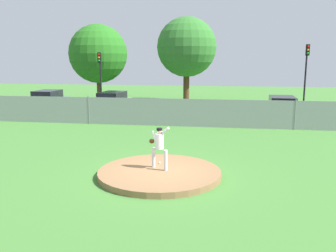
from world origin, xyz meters
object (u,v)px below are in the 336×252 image
object	(u,v)px
baseball	(160,163)
traffic_cone_orange	(226,112)
pitcher_youth	(159,144)
parked_car_silver	(112,104)
traffic_light_near	(100,70)
parked_car_slate	(48,102)
traffic_light_far	(306,66)
parked_car_charcoal	(282,108)

from	to	relation	value
baseball	traffic_cone_orange	distance (m)	14.38
pitcher_youth	baseball	bearing A→B (deg)	99.31
pitcher_youth	parked_car_silver	distance (m)	15.48
traffic_cone_orange	traffic_light_near	bearing A→B (deg)	161.12
traffic_light_near	baseball	bearing A→B (deg)	-64.17
baseball	parked_car_slate	bearing A→B (deg)	130.58
baseball	traffic_cone_orange	bearing A→B (deg)	79.53
traffic_cone_orange	pitcher_youth	bearing A→B (deg)	-99.63
baseball	parked_car_slate	world-z (taller)	parked_car_slate
parked_car_slate	traffic_cone_orange	bearing A→B (deg)	1.92
pitcher_youth	baseball	size ratio (longest dim) A/B	22.03
traffic_light_far	pitcher_youth	bearing A→B (deg)	-115.89
parked_car_silver	parked_car_charcoal	size ratio (longest dim) A/B	1.00
parked_car_slate	traffic_light_far	distance (m)	21.36
baseball	parked_car_slate	xyz separation A→B (m)	(-11.70, 13.66, 0.59)
pitcher_youth	traffic_cone_orange	world-z (taller)	pitcher_youth
traffic_cone_orange	traffic_light_far	distance (m)	8.17
traffic_cone_orange	parked_car_silver	bearing A→B (deg)	-175.83
pitcher_youth	parked_car_slate	size ratio (longest dim) A/B	0.38
traffic_light_far	parked_car_charcoal	bearing A→B (deg)	-120.23
traffic_light_far	baseball	bearing A→B (deg)	-116.96
parked_car_silver	baseball	bearing A→B (deg)	-65.33
pitcher_youth	baseball	world-z (taller)	pitcher_youth
parked_car_silver	traffic_cone_orange	world-z (taller)	parked_car_silver
parked_car_slate	parked_car_charcoal	xyz separation A→B (m)	(18.37, 0.07, -0.08)
baseball	traffic_light_near	distance (m)	20.25
parked_car_charcoal	traffic_light_far	world-z (taller)	traffic_light_far
parked_car_slate	traffic_cone_orange	world-z (taller)	parked_car_slate
baseball	traffic_cone_orange	world-z (taller)	traffic_cone_orange
pitcher_youth	traffic_light_far	world-z (taller)	traffic_light_far
baseball	traffic_light_near	bearing A→B (deg)	115.83
traffic_light_near	traffic_light_far	world-z (taller)	traffic_light_far
traffic_light_near	parked_car_silver	bearing A→B (deg)	-60.82
parked_car_slate	traffic_light_far	bearing A→B (deg)	11.32
traffic_light_far	traffic_cone_orange	bearing A→B (deg)	-150.32
pitcher_youth	traffic_light_far	bearing A→B (deg)	64.11
parked_car_silver	parked_car_charcoal	distance (m)	12.88
parked_car_silver	traffic_light_far	distance (m)	16.11
parked_car_slate	traffic_light_near	xyz separation A→B (m)	(2.98, 4.35, 2.48)
parked_car_slate	parked_car_charcoal	distance (m)	18.37
parked_car_slate	parked_car_charcoal	world-z (taller)	parked_car_slate
parked_car_charcoal	traffic_cone_orange	size ratio (longest dim) A/B	8.61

